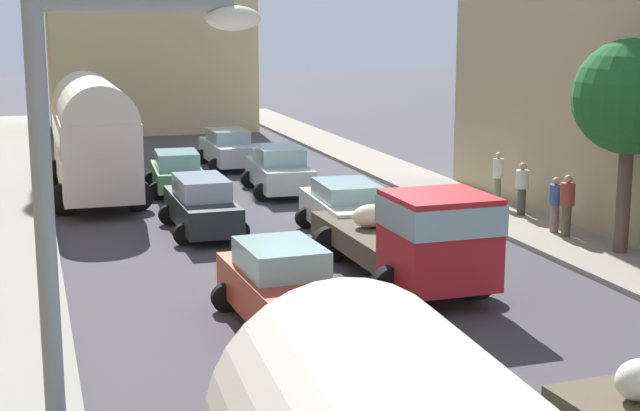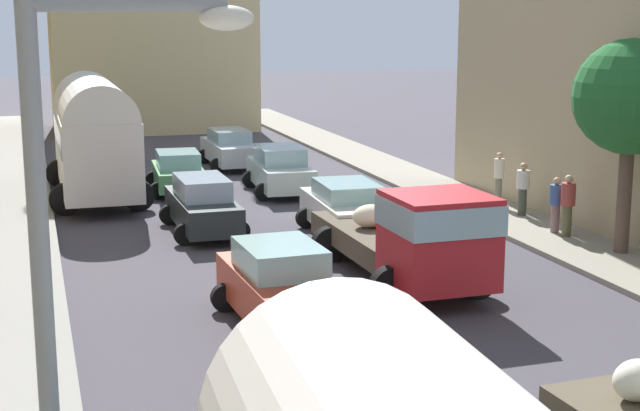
{
  "view_description": "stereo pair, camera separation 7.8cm",
  "coord_description": "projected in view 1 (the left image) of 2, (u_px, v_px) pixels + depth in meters",
  "views": [
    {
      "loc": [
        -6.58,
        1.55,
        6.14
      ],
      "look_at": [
        0.0,
        22.69,
        1.68
      ],
      "focal_mm": 52.96,
      "sensor_mm": 36.0,
      "label": 1
    },
    {
      "loc": [
        -6.51,
        1.53,
        6.14
      ],
      "look_at": [
        0.0,
        22.69,
        1.68
      ],
      "focal_mm": 52.96,
      "sensor_mm": 36.0,
      "label": 2
    }
  ],
  "objects": [
    {
      "name": "pedestrian_3",
      "position": [
        522.0,
        187.0,
        28.8
      ],
      "size": [
        0.48,
        0.48,
        1.76
      ],
      "color": "#3F4539",
      "rests_on": "ground"
    },
    {
      "name": "roadside_tree_2",
      "position": [
        630.0,
        98.0,
        23.64
      ],
      "size": [
        2.91,
        2.91,
        5.61
      ],
      "color": "brown",
      "rests_on": "ground"
    },
    {
      "name": "cargo_truck_1",
      "position": [
        415.0,
        235.0,
        21.4
      ],
      "size": [
        3.05,
        6.84,
        2.43
      ],
      "color": "red",
      "rests_on": "ground"
    },
    {
      "name": "ground_plane",
      "position": [
        275.0,
        235.0,
        26.95
      ],
      "size": [
        154.0,
        154.0,
        0.0
      ],
      "primitive_type": "plane",
      "color": "#444048"
    },
    {
      "name": "car_4",
      "position": [
        281.0,
        285.0,
        18.95
      ],
      "size": [
        2.4,
        3.99,
        1.68
      ],
      "color": "#A83821",
      "rests_on": "ground"
    },
    {
      "name": "streetlamp_near",
      "position": [
        83.0,
        316.0,
        7.5
      ],
      "size": [
        1.81,
        0.28,
        6.32
      ],
      "color": "gray",
      "rests_on": "ground"
    },
    {
      "name": "sidewalk_right",
      "position": [
        503.0,
        217.0,
        29.05
      ],
      "size": [
        2.5,
        70.0,
        0.14
      ],
      "primitive_type": "cube",
      "color": "gray",
      "rests_on": "ground"
    },
    {
      "name": "distant_church",
      "position": [
        149.0,
        4.0,
        50.5
      ],
      "size": [
        10.64,
        6.44,
        18.95
      ],
      "color": "tan",
      "rests_on": "ground"
    },
    {
      "name": "sidewalk_left",
      "position": [
        9.0,
        251.0,
        24.82
      ],
      "size": [
        2.5,
        70.0,
        0.14
      ],
      "primitive_type": "cube",
      "color": "gray",
      "rests_on": "ground"
    },
    {
      "name": "car_2",
      "position": [
        228.0,
        148.0,
        38.76
      ],
      "size": [
        2.26,
        4.27,
        1.57
      ],
      "color": "silver",
      "rests_on": "ground"
    },
    {
      "name": "car_0",
      "position": [
        346.0,
        209.0,
        26.59
      ],
      "size": [
        2.46,
        4.31,
        1.56
      ],
      "color": "silver",
      "rests_on": "ground"
    },
    {
      "name": "car_1",
      "position": [
        279.0,
        170.0,
        33.14
      ],
      "size": [
        2.44,
        4.28,
        1.65
      ],
      "color": "silver",
      "rests_on": "ground"
    },
    {
      "name": "pedestrian_2",
      "position": [
        555.0,
        203.0,
        26.49
      ],
      "size": [
        0.52,
        0.52,
        1.71
      ],
      "color": "#7D5F62",
      "rests_on": "ground"
    },
    {
      "name": "pedestrian_0",
      "position": [
        498.0,
        177.0,
        30.23
      ],
      "size": [
        0.46,
        0.46,
        1.87
      ],
      "color": "#726F59",
      "rests_on": "ground"
    },
    {
      "name": "pedestrian_1",
      "position": [
        567.0,
        204.0,
        26.0
      ],
      "size": [
        0.53,
        0.53,
        1.86
      ],
      "color": "brown",
      "rests_on": "ground"
    },
    {
      "name": "car_5",
      "position": [
        202.0,
        205.0,
        27.04
      ],
      "size": [
        2.15,
        4.38,
        1.63
      ],
      "color": "#202829",
      "rests_on": "ground"
    },
    {
      "name": "car_6",
      "position": [
        177.0,
        172.0,
        33.21
      ],
      "size": [
        2.35,
        3.81,
        1.47
      ],
      "color": "#529659",
      "rests_on": "ground"
    },
    {
      "name": "parked_bus_1",
      "position": [
        93.0,
        132.0,
        31.89
      ],
      "size": [
        3.28,
        8.33,
        4.12
      ],
      "color": "silver",
      "rests_on": "ground"
    }
  ]
}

